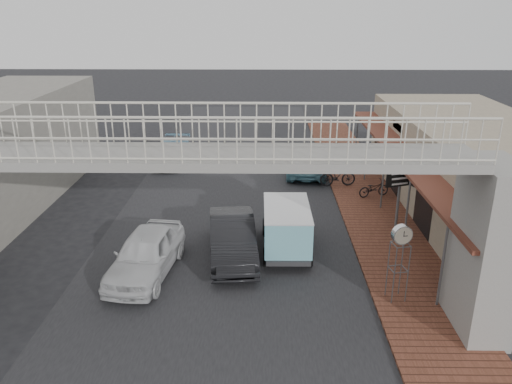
{
  "coord_description": "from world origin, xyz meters",
  "views": [
    {
      "loc": [
        1.52,
        -16.35,
        8.74
      ],
      "look_at": [
        1.21,
        2.35,
        1.8
      ],
      "focal_mm": 35.0,
      "sensor_mm": 36.0,
      "label": 1
    }
  ],
  "objects_px": {
    "angkot_far": "(171,152)",
    "arrow_sign": "(419,173)",
    "street_clock": "(401,238)",
    "angkot_van": "(286,222)",
    "motorcycle_near": "(374,188)",
    "white_hatchback": "(146,254)",
    "angkot_curb": "(307,163)",
    "dark_sedan": "(233,238)",
    "motorcycle_far": "(338,176)"
  },
  "relations": [
    {
      "from": "white_hatchback",
      "to": "arrow_sign",
      "type": "relative_size",
      "value": 1.39
    },
    {
      "from": "dark_sedan",
      "to": "arrow_sign",
      "type": "bearing_deg",
      "value": 8.02
    },
    {
      "from": "angkot_van",
      "to": "street_clock",
      "type": "xyz_separation_m",
      "value": [
        3.31,
        -3.47,
        1.02
      ]
    },
    {
      "from": "motorcycle_near",
      "to": "arrow_sign",
      "type": "xyz_separation_m",
      "value": [
        0.68,
        -4.36,
        2.21
      ]
    },
    {
      "from": "white_hatchback",
      "to": "angkot_far",
      "type": "height_order",
      "value": "white_hatchback"
    },
    {
      "from": "angkot_far",
      "to": "arrow_sign",
      "type": "xyz_separation_m",
      "value": [
        11.53,
        -10.1,
        2.07
      ]
    },
    {
      "from": "dark_sedan",
      "to": "motorcycle_far",
      "type": "relative_size",
      "value": 2.51
    },
    {
      "from": "dark_sedan",
      "to": "street_clock",
      "type": "bearing_deg",
      "value": -34.91
    },
    {
      "from": "angkot_curb",
      "to": "arrow_sign",
      "type": "relative_size",
      "value": 1.4
    },
    {
      "from": "arrow_sign",
      "to": "street_clock",
      "type": "bearing_deg",
      "value": -129.7
    },
    {
      "from": "street_clock",
      "to": "angkot_far",
      "type": "bearing_deg",
      "value": 111.05
    },
    {
      "from": "angkot_van",
      "to": "motorcycle_far",
      "type": "height_order",
      "value": "angkot_van"
    },
    {
      "from": "angkot_far",
      "to": "angkot_van",
      "type": "height_order",
      "value": "angkot_van"
    },
    {
      "from": "motorcycle_far",
      "to": "street_clock",
      "type": "bearing_deg",
      "value": 175.47
    },
    {
      "from": "dark_sedan",
      "to": "street_clock",
      "type": "relative_size",
      "value": 1.84
    },
    {
      "from": "white_hatchback",
      "to": "angkot_van",
      "type": "xyz_separation_m",
      "value": [
        4.92,
        1.85,
        0.41
      ]
    },
    {
      "from": "motorcycle_near",
      "to": "angkot_curb",
      "type": "bearing_deg",
      "value": 17.92
    },
    {
      "from": "angkot_van",
      "to": "arrow_sign",
      "type": "height_order",
      "value": "arrow_sign"
    },
    {
      "from": "angkot_far",
      "to": "motorcycle_far",
      "type": "xyz_separation_m",
      "value": [
        9.3,
        -4.26,
        0.01
      ]
    },
    {
      "from": "white_hatchback",
      "to": "angkot_far",
      "type": "relative_size",
      "value": 1.01
    },
    {
      "from": "white_hatchback",
      "to": "angkot_van",
      "type": "distance_m",
      "value": 5.27
    },
    {
      "from": "motorcycle_near",
      "to": "street_clock",
      "type": "distance_m",
      "value": 9.31
    },
    {
      "from": "dark_sedan",
      "to": "angkot_van",
      "type": "height_order",
      "value": "angkot_van"
    },
    {
      "from": "white_hatchback",
      "to": "angkot_curb",
      "type": "relative_size",
      "value": 1.0
    },
    {
      "from": "white_hatchback",
      "to": "dark_sedan",
      "type": "distance_m",
      "value": 3.19
    },
    {
      "from": "angkot_far",
      "to": "arrow_sign",
      "type": "height_order",
      "value": "arrow_sign"
    },
    {
      "from": "angkot_van",
      "to": "motorcycle_near",
      "type": "relative_size",
      "value": 2.41
    },
    {
      "from": "motorcycle_near",
      "to": "angkot_far",
      "type": "bearing_deg",
      "value": 42.56
    },
    {
      "from": "street_clock",
      "to": "angkot_curb",
      "type": "bearing_deg",
      "value": 85.7
    },
    {
      "from": "motorcycle_far",
      "to": "motorcycle_near",
      "type": "bearing_deg",
      "value": -140.28
    },
    {
      "from": "angkot_van",
      "to": "motorcycle_near",
      "type": "xyz_separation_m",
      "value": [
        4.48,
        5.61,
        -0.67
      ]
    },
    {
      "from": "dark_sedan",
      "to": "angkot_curb",
      "type": "xyz_separation_m",
      "value": [
        3.54,
        10.0,
        -0.14
      ]
    },
    {
      "from": "white_hatchback",
      "to": "motorcycle_near",
      "type": "xyz_separation_m",
      "value": [
        9.39,
        7.46,
        -0.25
      ]
    },
    {
      "from": "angkot_curb",
      "to": "motorcycle_near",
      "type": "xyz_separation_m",
      "value": [
        2.94,
        -3.83,
        -0.12
      ]
    },
    {
      "from": "angkot_curb",
      "to": "motorcycle_near",
      "type": "distance_m",
      "value": 4.83
    },
    {
      "from": "dark_sedan",
      "to": "angkot_van",
      "type": "xyz_separation_m",
      "value": [
        2.0,
        0.56,
        0.42
      ]
    },
    {
      "from": "angkot_curb",
      "to": "street_clock",
      "type": "bearing_deg",
      "value": 103.04
    },
    {
      "from": "angkot_far",
      "to": "angkot_van",
      "type": "xyz_separation_m",
      "value": [
        6.37,
        -11.35,
        0.53
      ]
    },
    {
      "from": "motorcycle_far",
      "to": "arrow_sign",
      "type": "bearing_deg",
      "value": -165.7
    },
    {
      "from": "angkot_far",
      "to": "motorcycle_near",
      "type": "relative_size",
      "value": 2.83
    },
    {
      "from": "dark_sedan",
      "to": "motorcycle_near",
      "type": "distance_m",
      "value": 8.95
    },
    {
      "from": "arrow_sign",
      "to": "angkot_curb",
      "type": "bearing_deg",
      "value": 95.51
    },
    {
      "from": "street_clock",
      "to": "angkot_van",
      "type": "bearing_deg",
      "value": 121.54
    },
    {
      "from": "angkot_far",
      "to": "street_clock",
      "type": "xyz_separation_m",
      "value": [
        9.69,
        -14.82,
        1.55
      ]
    },
    {
      "from": "angkot_curb",
      "to": "motorcycle_near",
      "type": "bearing_deg",
      "value": 132.71
    },
    {
      "from": "white_hatchback",
      "to": "angkot_far",
      "type": "distance_m",
      "value": 13.28
    },
    {
      "from": "arrow_sign",
      "to": "angkot_van",
      "type": "bearing_deg",
      "value": 175.3
    },
    {
      "from": "angkot_van",
      "to": "street_clock",
      "type": "relative_size",
      "value": 1.51
    },
    {
      "from": "angkot_curb",
      "to": "motorcycle_far",
      "type": "relative_size",
      "value": 2.45
    },
    {
      "from": "angkot_van",
      "to": "motorcycle_near",
      "type": "distance_m",
      "value": 7.21
    }
  ]
}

